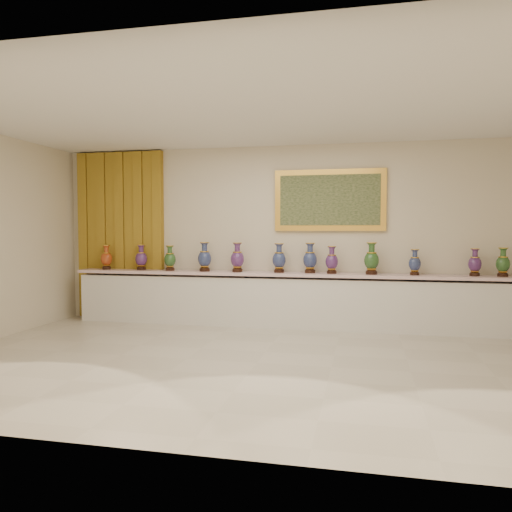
# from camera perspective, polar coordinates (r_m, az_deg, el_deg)

# --- Properties ---
(ground) EXTENTS (8.00, 8.00, 0.00)m
(ground) POSITION_cam_1_polar(r_m,az_deg,el_deg) (6.13, 0.09, -12.12)
(ground) COLOR beige
(ground) RESTS_ON ground
(room) EXTENTS (8.00, 8.00, 8.00)m
(room) POSITION_cam_1_polar(r_m,az_deg,el_deg) (9.01, -11.84, 2.91)
(room) COLOR beige
(room) RESTS_ON ground
(counter) EXTENTS (7.28, 0.48, 0.90)m
(counter) POSITION_cam_1_polar(r_m,az_deg,el_deg) (8.23, 3.46, -5.12)
(counter) COLOR white
(counter) RESTS_ON ground
(vase_0) EXTENTS (0.22, 0.22, 0.43)m
(vase_0) POSITION_cam_1_polar(r_m,az_deg,el_deg) (9.20, -16.72, -0.27)
(vase_0) COLOR black
(vase_0) RESTS_ON counter
(vase_1) EXTENTS (0.24, 0.24, 0.44)m
(vase_1) POSITION_cam_1_polar(r_m,az_deg,el_deg) (8.93, -12.98, -0.29)
(vase_1) COLOR black
(vase_1) RESTS_ON counter
(vase_2) EXTENTS (0.25, 0.25, 0.43)m
(vase_2) POSITION_cam_1_polar(r_m,az_deg,el_deg) (8.68, -9.81, -0.37)
(vase_2) COLOR black
(vase_2) RESTS_ON counter
(vase_3) EXTENTS (0.24, 0.24, 0.49)m
(vase_3) POSITION_cam_1_polar(r_m,az_deg,el_deg) (8.44, -5.89, -0.26)
(vase_3) COLOR black
(vase_3) RESTS_ON counter
(vase_4) EXTENTS (0.23, 0.23, 0.49)m
(vase_4) POSITION_cam_1_polar(r_m,az_deg,el_deg) (8.27, -2.14, -0.32)
(vase_4) COLOR black
(vase_4) RESTS_ON counter
(vase_5) EXTENTS (0.27, 0.27, 0.48)m
(vase_5) POSITION_cam_1_polar(r_m,az_deg,el_deg) (8.17, 2.65, -0.40)
(vase_5) COLOR black
(vase_5) RESTS_ON counter
(vase_6) EXTENTS (0.30, 0.30, 0.49)m
(vase_6) POSITION_cam_1_polar(r_m,az_deg,el_deg) (8.13, 6.20, -0.39)
(vase_6) COLOR black
(vase_6) RESTS_ON counter
(vase_7) EXTENTS (0.21, 0.21, 0.44)m
(vase_7) POSITION_cam_1_polar(r_m,az_deg,el_deg) (8.05, 8.66, -0.60)
(vase_7) COLOR black
(vase_7) RESTS_ON counter
(vase_8) EXTENTS (0.26, 0.26, 0.50)m
(vase_8) POSITION_cam_1_polar(r_m,az_deg,el_deg) (8.02, 13.07, -0.45)
(vase_8) COLOR black
(vase_8) RESTS_ON counter
(vase_9) EXTENTS (0.23, 0.23, 0.40)m
(vase_9) POSITION_cam_1_polar(r_m,az_deg,el_deg) (8.08, 17.69, -0.82)
(vase_9) COLOR black
(vase_9) RESTS_ON counter
(vase_10) EXTENTS (0.26, 0.26, 0.42)m
(vase_10) POSITION_cam_1_polar(r_m,az_deg,el_deg) (8.24, 23.73, -0.80)
(vase_10) COLOR black
(vase_10) RESTS_ON counter
(vase_11) EXTENTS (0.20, 0.20, 0.43)m
(vase_11) POSITION_cam_1_polar(r_m,az_deg,el_deg) (8.31, 26.39, -0.78)
(vase_11) COLOR black
(vase_11) RESTS_ON counter
(label_card) EXTENTS (0.10, 0.06, 0.00)m
(label_card) POSITION_cam_1_polar(r_m,az_deg,el_deg) (8.17, -1.38, -1.88)
(label_card) COLOR white
(label_card) RESTS_ON counter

